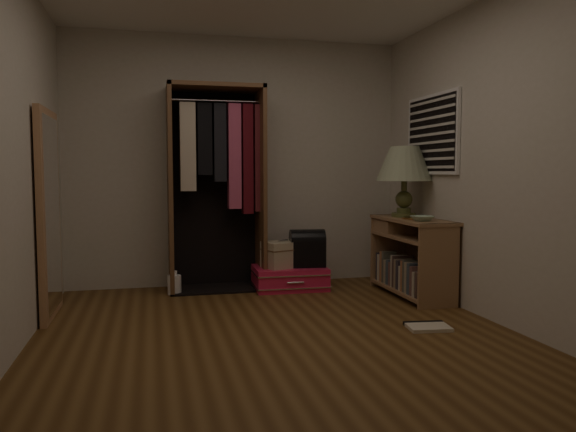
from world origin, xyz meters
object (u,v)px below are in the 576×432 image
at_px(train_case, 283,254).
at_px(floor_mirror, 49,214).
at_px(table_lamp, 404,165).
at_px(open_wardrobe, 219,171).
at_px(console_bookshelf, 409,255).
at_px(pink_suitcase, 290,278).
at_px(black_bag, 307,247).
at_px(white_jug, 174,284).

bearing_deg(train_case, floor_mirror, 175.64).
bearing_deg(table_lamp, open_wardrobe, 161.81).
relative_size(floor_mirror, table_lamp, 2.34).
distance_m(console_bookshelf, pink_suitcase, 1.23).
relative_size(train_case, black_bag, 1.20).
height_order(open_wardrobe, floor_mirror, open_wardrobe).
bearing_deg(black_bag, floor_mirror, -160.49).
xyz_separation_m(black_bag, table_lamp, (0.89, -0.37, 0.83)).
height_order(open_wardrobe, train_case, open_wardrobe).
relative_size(floor_mirror, train_case, 3.70).
xyz_separation_m(train_case, table_lamp, (1.14, -0.39, 0.90)).
xyz_separation_m(console_bookshelf, floor_mirror, (-3.24, -0.04, 0.46)).
distance_m(open_wardrobe, white_jug, 1.21).
relative_size(pink_suitcase, train_case, 1.66).
xyz_separation_m(console_bookshelf, white_jug, (-2.22, 0.56, -0.29)).
height_order(pink_suitcase, white_jug, white_jug).
bearing_deg(black_bag, white_jug, -175.40).
xyz_separation_m(pink_suitcase, black_bag, (0.18, -0.03, 0.31)).
distance_m(open_wardrobe, table_lamp, 1.85).
distance_m(open_wardrobe, train_case, 1.06).
relative_size(pink_suitcase, white_jug, 3.27).
xyz_separation_m(floor_mirror, black_bag, (2.36, 0.57, -0.43)).
relative_size(open_wardrobe, white_jug, 8.81).
relative_size(black_bag, white_jug, 1.64).
distance_m(pink_suitcase, black_bag, 0.36).
distance_m(floor_mirror, table_lamp, 3.27).
bearing_deg(table_lamp, pink_suitcase, 159.15).
bearing_deg(black_bag, table_lamp, -16.93).
xyz_separation_m(floor_mirror, white_jug, (1.02, 0.60, -0.75)).
bearing_deg(table_lamp, black_bag, 157.13).
height_order(floor_mirror, pink_suitcase, floor_mirror).
height_order(table_lamp, white_jug, table_lamp).
height_order(train_case, table_lamp, table_lamp).
distance_m(open_wardrobe, floor_mirror, 1.71).
bearing_deg(floor_mirror, white_jug, 30.48).
bearing_deg(open_wardrobe, black_bag, -13.16).
xyz_separation_m(pink_suitcase, white_jug, (-1.16, 0.00, -0.01)).
distance_m(floor_mirror, train_case, 2.24).
xyz_separation_m(console_bookshelf, open_wardrobe, (-1.75, 0.73, 0.81)).
height_order(pink_suitcase, table_lamp, table_lamp).
xyz_separation_m(open_wardrobe, train_case, (0.62, -0.19, -0.84)).
bearing_deg(floor_mirror, table_lamp, 3.44).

